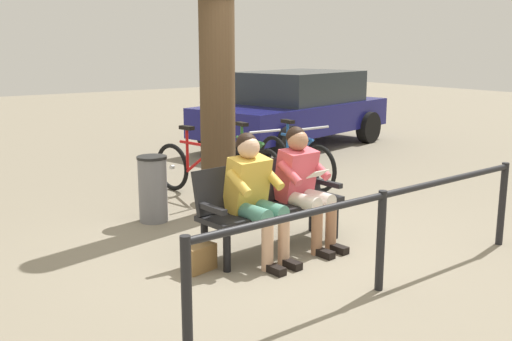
% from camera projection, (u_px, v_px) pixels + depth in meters
% --- Properties ---
extents(ground_plane, '(40.00, 40.00, 0.00)m').
position_uv_depth(ground_plane, '(278.00, 252.00, 5.86)').
color(ground_plane, gray).
extents(bench, '(1.63, 0.61, 0.87)m').
position_uv_depth(bench, '(268.00, 198.00, 5.91)').
color(bench, black).
rests_on(bench, ground).
extents(person_reading, '(0.51, 0.79, 1.20)m').
position_uv_depth(person_reading, '(303.00, 181.00, 5.95)').
color(person_reading, '#D84C59').
rests_on(person_reading, ground).
extents(person_companion, '(0.51, 0.79, 1.20)m').
position_uv_depth(person_companion, '(254.00, 191.00, 5.55)').
color(person_companion, gold).
rests_on(person_companion, ground).
extents(handbag, '(0.32, 0.20, 0.24)m').
position_uv_depth(handbag, '(200.00, 258.00, 5.36)').
color(handbag, olive).
rests_on(handbag, ground).
extents(tree_trunk, '(0.41, 0.41, 3.51)m').
position_uv_depth(tree_trunk, '(217.00, 66.00, 6.83)').
color(tree_trunk, '#4C3823').
rests_on(tree_trunk, ground).
extents(litter_bin, '(0.34, 0.34, 0.76)m').
position_uv_depth(litter_bin, '(153.00, 189.00, 6.81)').
color(litter_bin, slate).
rests_on(litter_bin, ground).
extents(bicycle_silver, '(0.48, 1.68, 0.94)m').
position_uv_depth(bicycle_silver, '(295.00, 161.00, 8.55)').
color(bicycle_silver, black).
rests_on(bicycle_silver, ground).
extents(bicycle_blue, '(0.48, 1.68, 0.94)m').
position_uv_depth(bicycle_blue, '(249.00, 165.00, 8.26)').
color(bicycle_blue, black).
rests_on(bicycle_blue, ground).
extents(bicycle_black, '(0.53, 1.66, 0.94)m').
position_uv_depth(bicycle_black, '(197.00, 170.00, 7.93)').
color(bicycle_black, black).
rests_on(bicycle_black, ground).
extents(railing_fence, '(3.78, 0.22, 0.85)m').
position_uv_depth(railing_fence, '(382.00, 219.00, 4.84)').
color(railing_fence, black).
rests_on(railing_fence, ground).
extents(parked_car, '(4.51, 2.76, 1.47)m').
position_uv_depth(parked_car, '(296.00, 107.00, 11.76)').
color(parked_car, navy).
rests_on(parked_car, ground).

